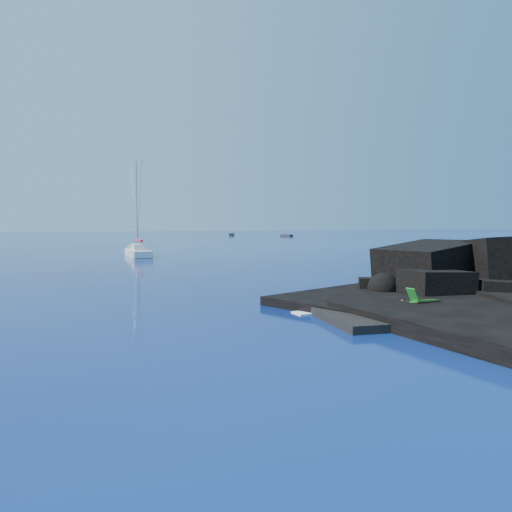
{
  "coord_description": "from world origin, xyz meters",
  "views": [
    {
      "loc": [
        -9.91,
        -18.29,
        4.34
      ],
      "look_at": [
        1.61,
        13.13,
        2.0
      ],
      "focal_mm": 35.0,
      "sensor_mm": 36.0,
      "label": 1
    }
  ],
  "objects": [
    {
      "name": "ground",
      "position": [
        0.0,
        0.0,
        0.0
      ],
      "size": [
        400.0,
        400.0,
        0.0
      ],
      "primitive_type": "plane",
      "color": "#04053B",
      "rests_on": "ground"
    },
    {
      "name": "headland",
      "position": [
        13.0,
        3.0,
        0.0
      ],
      "size": [
        24.0,
        24.0,
        3.6
      ],
      "primitive_type": null,
      "color": "black",
      "rests_on": "ground"
    },
    {
      "name": "beach",
      "position": [
        4.5,
        0.5,
        0.0
      ],
      "size": [
        9.08,
        6.86,
        0.7
      ],
      "primitive_type": "cube",
      "rotation": [
        0.0,
        0.0,
        -0.1
      ],
      "color": "black",
      "rests_on": "ground"
    },
    {
      "name": "surf_foam",
      "position": [
        5.0,
        5.0,
        0.0
      ],
      "size": [
        10.0,
        8.0,
        0.06
      ],
      "primitive_type": null,
      "color": "white",
      "rests_on": "ground"
    },
    {
      "name": "sailboat",
      "position": [
        -2.37,
        45.11,
        0.0
      ],
      "size": [
        2.69,
        11.41,
        11.89
      ],
      "primitive_type": null,
      "rotation": [
        0.0,
        0.0,
        0.03
      ],
      "color": "silver",
      "rests_on": "ground"
    },
    {
      "name": "deck_chair",
      "position": [
        5.19,
        0.41,
        0.88
      ],
      "size": [
        1.6,
        0.83,
        1.06
      ],
      "primitive_type": null,
      "rotation": [
        0.0,
        0.0,
        0.1
      ],
      "color": "#186D21",
      "rests_on": "beach"
    },
    {
      "name": "towel",
      "position": [
        4.08,
        0.92,
        0.38
      ],
      "size": [
        2.12,
        1.64,
        0.05
      ],
      "primitive_type": "cube",
      "rotation": [
        0.0,
        0.0,
        0.44
      ],
      "color": "silver",
      "rests_on": "beach"
    },
    {
      "name": "sunbather",
      "position": [
        4.08,
        0.92,
        0.53
      ],
      "size": [
        1.84,
        1.2,
        0.25
      ],
      "primitive_type": null,
      "rotation": [
        0.0,
        0.0,
        0.44
      ],
      "color": "tan",
      "rests_on": "towel"
    },
    {
      "name": "marker_cone",
      "position": [
        6.55,
        1.77,
        0.62
      ],
      "size": [
        0.4,
        0.4,
        0.54
      ],
      "primitive_type": "cone",
      "rotation": [
        0.0,
        0.0,
        0.13
      ],
      "color": "orange",
      "rests_on": "beach"
    },
    {
      "name": "distant_boat_a",
      "position": [
        35.71,
        127.78,
        0.0
      ],
      "size": [
        3.07,
        5.24,
        0.67
      ],
      "primitive_type": "cube",
      "rotation": [
        0.0,
        0.0,
        -0.32
      ],
      "color": "#25252A",
      "rests_on": "ground"
    },
    {
      "name": "distant_boat_b",
      "position": [
        47.52,
        112.9,
        0.0
      ],
      "size": [
        2.57,
        4.31,
        0.55
      ],
      "primitive_type": "cube",
      "rotation": [
        0.0,
        0.0,
        0.34
      ],
      "color": "#232328",
      "rests_on": "ground"
    }
  ]
}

